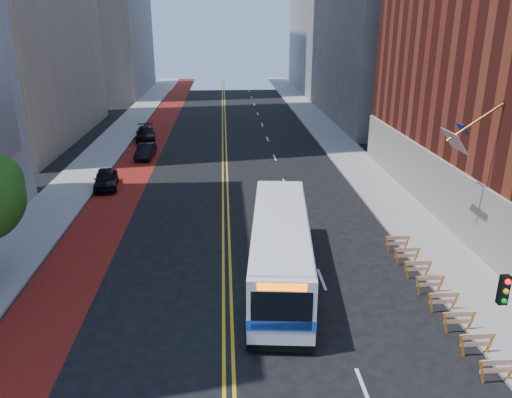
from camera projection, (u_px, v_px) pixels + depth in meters
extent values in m
plane|color=black|center=(229.00, 359.00, 19.35)|extent=(160.00, 160.00, 0.00)
cube|color=gray|center=(97.00, 160.00, 46.78)|extent=(4.00, 140.00, 0.15)
cube|color=gray|center=(349.00, 156.00, 48.23)|extent=(4.00, 140.00, 0.15)
cube|color=#60100D|center=(139.00, 160.00, 47.04)|extent=(3.60, 140.00, 0.01)
cube|color=gold|center=(223.00, 158.00, 47.52)|extent=(0.14, 140.00, 0.01)
cube|color=gold|center=(227.00, 158.00, 47.54)|extent=(0.14, 140.00, 0.01)
cube|color=silver|center=(364.00, 389.00, 17.75)|extent=(0.14, 2.20, 0.01)
cube|color=silver|center=(322.00, 279.00, 25.27)|extent=(0.14, 2.20, 0.01)
cube|color=silver|center=(299.00, 220.00, 32.79)|extent=(0.14, 2.20, 0.01)
cube|color=silver|center=(285.00, 183.00, 40.30)|extent=(0.14, 2.20, 0.01)
cube|color=silver|center=(275.00, 157.00, 47.82)|extent=(0.14, 2.20, 0.01)
cube|color=silver|center=(268.00, 139.00, 55.34)|extent=(0.14, 2.20, 0.01)
cube|color=silver|center=(262.00, 125.00, 62.85)|extent=(0.14, 2.20, 0.01)
cube|color=silver|center=(258.00, 114.00, 70.37)|extent=(0.14, 2.20, 0.01)
cube|color=silver|center=(254.00, 105.00, 77.89)|extent=(0.14, 2.20, 0.01)
cube|color=silver|center=(251.00, 97.00, 85.40)|extent=(0.14, 2.20, 0.01)
cube|color=silver|center=(249.00, 91.00, 92.92)|extent=(0.14, 2.20, 0.01)
cube|color=silver|center=(247.00, 86.00, 100.44)|extent=(0.14, 2.20, 0.01)
cube|color=#9E9384|center=(453.00, 199.00, 30.80)|extent=(0.50, 36.00, 4.00)
cube|color=black|center=(504.00, 255.00, 25.47)|extent=(0.35, 2.80, 2.20)
cube|color=black|center=(446.00, 207.00, 32.05)|extent=(0.35, 2.80, 2.20)
cube|color=black|center=(408.00, 175.00, 38.62)|extent=(0.35, 2.80, 2.20)
cube|color=#A57F33|center=(505.00, 103.00, 24.85)|extent=(0.25, 0.25, 0.25)
cylinder|color=#A57F33|center=(476.00, 121.00, 25.07)|extent=(2.85, 0.12, 2.05)
cube|color=#B21419|center=(454.00, 141.00, 25.35)|extent=(0.75, 1.90, 1.05)
cube|color=navy|center=(462.00, 128.00, 25.62)|extent=(0.39, 0.85, 0.52)
cube|color=orange|center=(482.00, 372.00, 17.84)|extent=(0.32, 0.06, 0.99)
cube|color=orange|center=(511.00, 371.00, 17.91)|extent=(0.32, 0.06, 0.99)
cube|color=orange|center=(498.00, 362.00, 17.74)|extent=(1.25, 0.05, 0.22)
cube|color=orange|center=(497.00, 370.00, 17.86)|extent=(1.25, 0.05, 0.18)
cube|color=orange|center=(462.00, 346.00, 19.30)|extent=(0.32, 0.06, 0.99)
cube|color=orange|center=(490.00, 345.00, 19.37)|extent=(0.32, 0.06, 0.99)
cube|color=orange|center=(477.00, 336.00, 19.20)|extent=(1.25, 0.05, 0.22)
cube|color=orange|center=(476.00, 344.00, 19.32)|extent=(1.25, 0.05, 0.18)
cube|color=orange|center=(445.00, 323.00, 20.76)|extent=(0.32, 0.06, 0.99)
cube|color=orange|center=(471.00, 322.00, 20.82)|extent=(0.32, 0.06, 0.99)
cube|color=orange|center=(459.00, 314.00, 20.66)|extent=(1.25, 0.05, 0.22)
cube|color=orange|center=(458.00, 321.00, 20.77)|extent=(1.25, 0.05, 0.18)
cube|color=orange|center=(431.00, 303.00, 22.21)|extent=(0.32, 0.06, 0.99)
cube|color=orange|center=(455.00, 302.00, 22.28)|extent=(0.32, 0.06, 0.99)
cube|color=orange|center=(444.00, 295.00, 22.11)|extent=(1.25, 0.05, 0.22)
cube|color=orange|center=(443.00, 302.00, 22.23)|extent=(1.25, 0.05, 0.18)
cube|color=orange|center=(418.00, 286.00, 23.67)|extent=(0.32, 0.06, 0.99)
cube|color=orange|center=(440.00, 285.00, 23.74)|extent=(0.32, 0.06, 0.99)
cube|color=orange|center=(430.00, 278.00, 23.57)|extent=(1.25, 0.05, 0.22)
cube|color=orange|center=(429.00, 284.00, 23.69)|extent=(1.25, 0.05, 0.18)
cube|color=orange|center=(406.00, 270.00, 25.13)|extent=(0.32, 0.06, 0.99)
cube|color=orange|center=(428.00, 270.00, 25.19)|extent=(0.32, 0.06, 0.99)
cube|color=orange|center=(418.00, 263.00, 25.03)|extent=(1.25, 0.05, 0.22)
cube|color=orange|center=(417.00, 269.00, 25.14)|extent=(1.25, 0.05, 0.18)
cube|color=orange|center=(396.00, 257.00, 26.58)|extent=(0.32, 0.06, 0.99)
cube|color=orange|center=(416.00, 256.00, 26.65)|extent=(0.32, 0.06, 0.99)
cube|color=orange|center=(407.00, 250.00, 26.48)|extent=(1.25, 0.05, 0.22)
cube|color=orange|center=(407.00, 256.00, 26.60)|extent=(1.25, 0.05, 0.18)
cube|color=orange|center=(387.00, 244.00, 28.04)|extent=(0.32, 0.06, 0.99)
cube|color=orange|center=(406.00, 244.00, 28.11)|extent=(0.32, 0.06, 0.99)
cube|color=orange|center=(398.00, 238.00, 27.94)|extent=(1.25, 0.05, 0.22)
cube|color=orange|center=(397.00, 243.00, 28.06)|extent=(1.25, 0.05, 0.18)
cube|color=black|center=(504.00, 290.00, 14.96)|extent=(0.28, 0.22, 0.95)
sphere|color=red|center=(508.00, 282.00, 14.71)|extent=(0.18, 0.18, 0.18)
sphere|color=yellow|center=(506.00, 292.00, 14.82)|extent=(0.18, 0.18, 0.18)
sphere|color=#0CA526|center=(504.00, 301.00, 14.93)|extent=(0.18, 0.18, 0.18)
cube|color=silver|center=(280.00, 247.00, 24.64)|extent=(3.91, 12.49, 2.92)
cube|color=#1E4AAF|center=(280.00, 255.00, 24.78)|extent=(3.96, 12.54, 0.46)
cube|color=black|center=(280.00, 231.00, 25.24)|extent=(3.58, 8.83, 0.97)
cube|color=black|center=(282.00, 311.00, 18.81)|extent=(2.34, 0.34, 1.64)
cube|color=black|center=(280.00, 198.00, 30.24)|extent=(2.13, 0.32, 1.02)
cube|color=#FF5905|center=(282.00, 287.00, 18.45)|extent=(1.86, 0.27, 0.31)
cube|color=silver|center=(281.00, 219.00, 24.13)|extent=(3.72, 11.87, 0.12)
cube|color=black|center=(280.00, 273.00, 25.13)|extent=(3.95, 12.53, 0.31)
cylinder|color=black|center=(252.00, 313.00, 21.42)|extent=(0.41, 1.05, 1.02)
cylinder|color=black|center=(309.00, 314.00, 21.33)|extent=(0.41, 1.05, 1.02)
cylinder|color=black|center=(258.00, 242.00, 28.36)|extent=(0.41, 1.05, 1.02)
cylinder|color=black|center=(301.00, 242.00, 28.27)|extent=(0.41, 1.05, 1.02)
cylinder|color=black|center=(259.00, 231.00, 29.74)|extent=(0.41, 1.05, 1.02)
cylinder|color=black|center=(300.00, 232.00, 29.65)|extent=(0.41, 1.05, 1.02)
imported|color=black|center=(106.00, 179.00, 38.91)|extent=(2.32, 4.51, 1.47)
imported|color=black|center=(146.00, 151.00, 47.42)|extent=(1.65, 4.19, 1.36)
imported|color=black|center=(146.00, 134.00, 54.37)|extent=(2.68, 5.28, 1.47)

